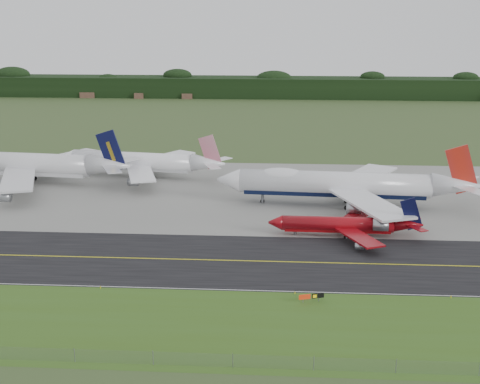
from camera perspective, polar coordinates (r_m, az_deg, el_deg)
name	(u,v)px	position (r m, az deg, el deg)	size (l,w,h in m)	color
ground	(277,255)	(146.28, 3.19, -5.38)	(600.00, 600.00, 0.00)	#364721
grass_verge	(274,329)	(114.18, 2.96, -11.57)	(400.00, 30.00, 0.01)	#3A5D1B
taxiway	(277,262)	(142.54, 3.17, -5.95)	(400.00, 32.00, 0.02)	black
apron	(279,193)	(194.85, 3.38, -0.10)	(400.00, 78.00, 0.01)	gray
taxiway_centreline	(277,261)	(142.53, 3.17, -5.94)	(400.00, 0.40, 0.00)	#CEC713
taxiway_edge_line	(276,291)	(128.20, 3.08, -8.44)	(400.00, 0.25, 0.00)	silver
perimeter_fence	(273,362)	(102.20, 2.84, -14.30)	(320.00, 0.10, 320.00)	slate
horizon_treeline	(283,88)	(413.27, 3.69, 8.81)	(700.00, 25.00, 12.00)	black
jet_ba_747	(344,184)	(182.40, 8.83, 0.65)	(71.27, 58.91, 17.91)	white
jet_red_737	(346,225)	(159.21, 9.04, -2.79)	(36.19, 29.62, 9.80)	maroon
jet_navy_gold	(26,165)	(215.32, -17.82, 2.24)	(68.04, 58.94, 17.55)	silver
jet_star_tail	(141,162)	(214.91, -8.43, 2.55)	(55.55, 46.03, 14.66)	white
taxiway_sign	(311,296)	(123.78, 6.11, -8.85)	(4.63, 1.51, 1.59)	slate
edge_marker_left	(101,287)	(131.80, -11.82, -7.97)	(0.16, 0.16, 0.50)	yellow
edge_marker_center	(295,293)	(127.22, 4.71, -8.55)	(0.16, 0.16, 0.50)	yellow
edge_marker_right	(451,297)	(131.01, 17.56, -8.53)	(0.16, 0.16, 0.50)	yellow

